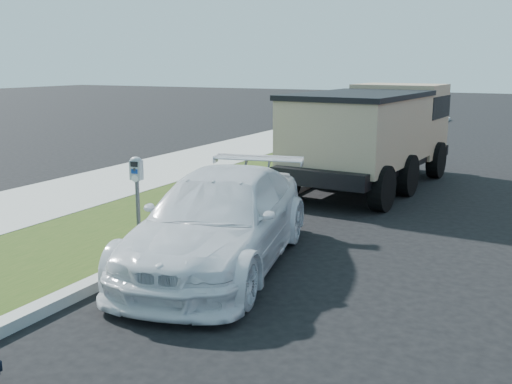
% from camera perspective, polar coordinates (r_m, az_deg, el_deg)
% --- Properties ---
extents(ground, '(120.00, 120.00, 0.00)m').
position_cam_1_polar(ground, '(8.80, 5.24, -8.49)').
color(ground, black).
rests_on(ground, ground).
extents(streetside, '(6.12, 50.00, 0.15)m').
position_cam_1_polar(streetside, '(13.27, -14.23, -1.40)').
color(streetside, '#999991').
rests_on(streetside, ground).
extents(parking_meter, '(0.22, 0.16, 1.47)m').
position_cam_1_polar(parking_meter, '(9.99, -11.28, 1.01)').
color(parking_meter, '#3F4247').
rests_on(parking_meter, ground).
extents(white_wagon, '(2.99, 5.28, 1.44)m').
position_cam_1_polar(white_wagon, '(9.29, -3.24, -2.67)').
color(white_wagon, white).
rests_on(white_wagon, ground).
extents(dump_truck, '(2.96, 6.60, 2.53)m').
position_cam_1_polar(dump_truck, '(15.63, 11.23, 5.79)').
color(dump_truck, black).
rests_on(dump_truck, ground).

